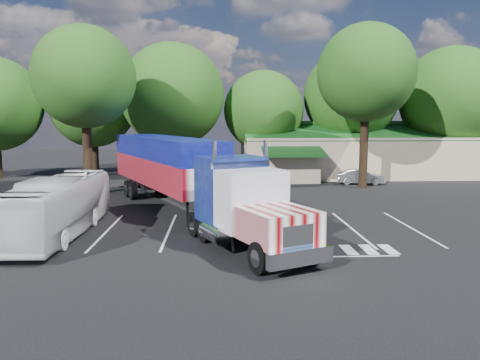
{
  "coord_description": "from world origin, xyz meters",
  "views": [
    {
      "loc": [
        -0.67,
        -29.84,
        5.75
      ],
      "look_at": [
        0.71,
        -1.2,
        2.0
      ],
      "focal_mm": 35.0,
      "sensor_mm": 36.0,
      "label": 1
    }
  ],
  "objects_px": {
    "bicycle": "(277,195)",
    "semi_truck": "(181,170)",
    "woman": "(253,194)",
    "silver_sedan": "(361,177)",
    "tour_bus": "(59,206)"
  },
  "relations": [
    {
      "from": "bicycle",
      "to": "tour_bus",
      "type": "height_order",
      "value": "tour_bus"
    },
    {
      "from": "bicycle",
      "to": "silver_sedan",
      "type": "xyz_separation_m",
      "value": [
        8.44,
        7.89,
        0.25
      ]
    },
    {
      "from": "bicycle",
      "to": "semi_truck",
      "type": "bearing_deg",
      "value": -164.94
    },
    {
      "from": "silver_sedan",
      "to": "bicycle",
      "type": "bearing_deg",
      "value": 143.77
    },
    {
      "from": "semi_truck",
      "to": "silver_sedan",
      "type": "height_order",
      "value": "semi_truck"
    },
    {
      "from": "semi_truck",
      "to": "bicycle",
      "type": "bearing_deg",
      "value": 12.26
    },
    {
      "from": "semi_truck",
      "to": "bicycle",
      "type": "height_order",
      "value": "semi_truck"
    },
    {
      "from": "tour_bus",
      "to": "semi_truck",
      "type": "bearing_deg",
      "value": 40.18
    },
    {
      "from": "tour_bus",
      "to": "silver_sedan",
      "type": "bearing_deg",
      "value": 41.21
    },
    {
      "from": "semi_truck",
      "to": "silver_sedan",
      "type": "bearing_deg",
      "value": 15.92
    },
    {
      "from": "silver_sedan",
      "to": "woman",
      "type": "bearing_deg",
      "value": 146.28
    },
    {
      "from": "woman",
      "to": "silver_sedan",
      "type": "xyz_separation_m",
      "value": [
        10.4,
        10.62,
        -0.24
      ]
    },
    {
      "from": "semi_truck",
      "to": "woman",
      "type": "distance_m",
      "value": 5.23
    },
    {
      "from": "bicycle",
      "to": "tour_bus",
      "type": "bearing_deg",
      "value": -163.88
    },
    {
      "from": "bicycle",
      "to": "tour_bus",
      "type": "distance_m",
      "value": 15.38
    }
  ]
}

